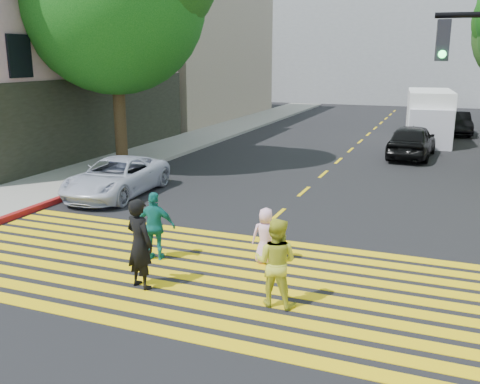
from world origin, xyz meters
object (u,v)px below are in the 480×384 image
Objects in this scene: pedestrian_man at (140,244)px; silver_car at (432,116)px; pedestrian_child at (266,236)px; dark_car_parked at (456,123)px; white_van at (429,118)px; pedestrian_extra at (155,226)px; dark_car_near at (412,141)px; pedestrian_woman at (276,262)px; white_sedan at (116,177)px.

pedestrian_man is 29.24m from silver_car.
pedestrian_child is 23.88m from dark_car_parked.
pedestrian_man is 0.31× the size of white_van.
pedestrian_extra is at bearing 73.35° from silver_car.
white_van reaches higher than dark_car_near.
dark_car_parked is at bearing 108.67° from silver_car.
pedestrian_child is (1.89, 2.15, -0.29)m from pedestrian_man.
pedestrian_extra is at bearing -111.34° from dark_car_parked.
pedestrian_man reaches higher than pedestrian_woman.
pedestrian_child is at bearing -66.06° from pedestrian_woman.
pedestrian_child is at bearing 85.64° from dark_car_near.
pedestrian_man is 1.52m from pedestrian_extra.
pedestrian_child is 19.88m from white_van.
white_van is at bearing -117.24° from dark_car_parked.
pedestrian_child is 0.28× the size of white_sedan.
pedestrian_child is 0.28× the size of dark_car_near.
pedestrian_extra is 0.35× the size of dark_car_near.
dark_car_parked is at bearing -117.93° from pedestrian_extra.
dark_car_parked is at bearing -96.66° from pedestrian_woman.
pedestrian_woman is 1.07× the size of pedestrian_extra.
dark_car_parked is 0.68× the size of white_van.
pedestrian_extra is at bearing -51.28° from pedestrian_man.
pedestrian_woman is 0.37× the size of dark_car_near.
dark_car_near is (2.05, 14.64, 0.14)m from pedestrian_child.
pedestrian_woman is 2.10m from pedestrian_child.
silver_car is at bearing -114.50° from pedestrian_child.
dark_car_parked reaches higher than white_sedan.
dark_car_near is at bearing -83.41° from pedestrian_man.
pedestrian_woman is at bearing 80.10° from silver_car.
pedestrian_man is 1.17× the size of pedestrian_extra.
silver_car is 0.81× the size of white_van.
dark_car_parked is (10.50, 19.65, 0.05)m from white_sedan.
white_van is (0.47, 5.06, 0.53)m from dark_car_near.
dark_car_near is 0.76× the size of white_van.
silver_car is at bearing -92.85° from pedestrian_woman.
pedestrian_extra is at bearing -20.14° from pedestrian_woman.
pedestrian_woman is at bearing -41.38° from white_sedan.
dark_car_parked is (3.13, 25.47, -0.17)m from pedestrian_woman.
pedestrian_child reaches higher than white_sedan.
pedestrian_woman is 0.28× the size of white_van.
dark_car_near is 9.12m from dark_car_parked.
dark_car_near reaches higher than dark_car_parked.
dark_car_near is at bearing 48.25° from white_sedan.
pedestrian_woman is 25.66m from dark_car_parked.
silver_car is at bearing -113.21° from pedestrian_extra.
pedestrian_man reaches higher than white_sedan.
pedestrian_child is at bearing -33.94° from white_sedan.
silver_car is (4.33, 28.92, -0.21)m from pedestrian_man.
pedestrian_woman reaches higher than silver_car.
pedestrian_man is 17.25m from dark_car_near.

